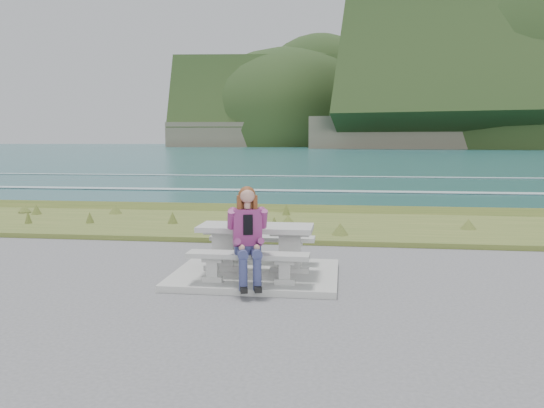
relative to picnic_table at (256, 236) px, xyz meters
name	(u,v)px	position (x,y,z in m)	size (l,w,h in m)	color
concrete_slab	(256,274)	(0.00, 0.00, -0.63)	(2.60, 2.10, 0.10)	#A9AAA4
picnic_table	(256,236)	(0.00, 0.00, 0.00)	(1.80, 0.75, 0.75)	#A9AAA4
bench_landward	(248,260)	(0.00, -0.70, -0.23)	(1.80, 0.35, 0.45)	#A9AAA4
bench_seaward	(263,242)	(0.00, 0.70, -0.23)	(1.80, 0.35, 0.45)	#A9AAA4
grass_verge	(288,228)	(0.00, 5.00, -0.68)	(160.00, 4.50, 0.22)	#3B5720
shore_drop	(298,213)	(0.00, 7.90, -0.68)	(160.00, 0.80, 2.20)	brown
ocean	(321,204)	(0.00, 25.09, -2.42)	(1600.00, 1600.00, 0.09)	#1D5053
seated_woman	(248,250)	(0.03, -0.83, -0.06)	(0.57, 0.79, 1.43)	navy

